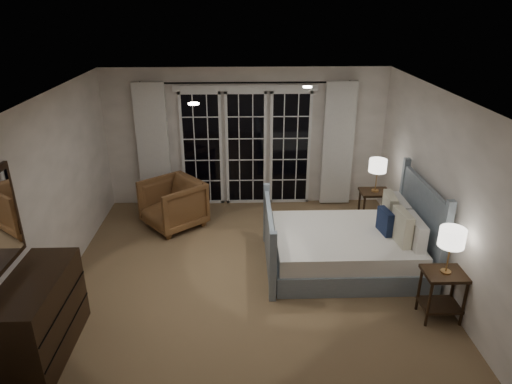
{
  "coord_description": "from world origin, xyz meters",
  "views": [
    {
      "loc": [
        -0.07,
        -5.44,
        3.56
      ],
      "look_at": [
        0.12,
        0.47,
        1.05
      ],
      "focal_mm": 32.0,
      "sensor_mm": 36.0,
      "label": 1
    }
  ],
  "objects_px": {
    "lamp_right": "(378,166)",
    "dresser": "(40,317)",
    "nightstand_right": "(374,203)",
    "armchair": "(173,204)",
    "bed": "(348,246)",
    "lamp_left": "(452,238)",
    "nightstand_left": "(443,288)"
  },
  "relations": [
    {
      "from": "lamp_right",
      "to": "dresser",
      "type": "xyz_separation_m",
      "value": [
        -4.35,
        -2.92,
        -0.6
      ]
    },
    {
      "from": "nightstand_right",
      "to": "lamp_right",
      "type": "bearing_deg",
      "value": 45.0
    },
    {
      "from": "armchair",
      "to": "bed",
      "type": "bearing_deg",
      "value": 23.63
    },
    {
      "from": "lamp_left",
      "to": "dresser",
      "type": "bearing_deg",
      "value": -174.26
    },
    {
      "from": "lamp_right",
      "to": "dresser",
      "type": "distance_m",
      "value": 5.27
    },
    {
      "from": "nightstand_left",
      "to": "lamp_right",
      "type": "xyz_separation_m",
      "value": [
        -0.15,
        2.46,
        0.65
      ]
    },
    {
      "from": "lamp_right",
      "to": "armchair",
      "type": "relative_size",
      "value": 0.62
    },
    {
      "from": "lamp_left",
      "to": "lamp_right",
      "type": "distance_m",
      "value": 2.47
    },
    {
      "from": "nightstand_right",
      "to": "lamp_right",
      "type": "distance_m",
      "value": 0.65
    },
    {
      "from": "lamp_left",
      "to": "armchair",
      "type": "distance_m",
      "value": 4.38
    },
    {
      "from": "lamp_left",
      "to": "armchair",
      "type": "height_order",
      "value": "lamp_left"
    },
    {
      "from": "bed",
      "to": "nightstand_left",
      "type": "bearing_deg",
      "value": -54.19
    },
    {
      "from": "bed",
      "to": "armchair",
      "type": "height_order",
      "value": "bed"
    },
    {
      "from": "armchair",
      "to": "dresser",
      "type": "distance_m",
      "value": 3.14
    },
    {
      "from": "nightstand_right",
      "to": "dresser",
      "type": "bearing_deg",
      "value": -146.2
    },
    {
      "from": "dresser",
      "to": "bed",
      "type": "bearing_deg",
      "value": 24.2
    },
    {
      "from": "bed",
      "to": "lamp_right",
      "type": "xyz_separation_m",
      "value": [
        0.71,
        1.28,
        0.74
      ]
    },
    {
      "from": "dresser",
      "to": "armchair",
      "type": "bearing_deg",
      "value": 71.6
    },
    {
      "from": "nightstand_left",
      "to": "lamp_right",
      "type": "height_order",
      "value": "lamp_right"
    },
    {
      "from": "bed",
      "to": "dresser",
      "type": "xyz_separation_m",
      "value": [
        -3.65,
        -1.64,
        0.14
      ]
    },
    {
      "from": "armchair",
      "to": "nightstand_right",
      "type": "bearing_deg",
      "value": 49.32
    },
    {
      "from": "lamp_right",
      "to": "armchair",
      "type": "xyz_separation_m",
      "value": [
        -3.36,
        0.07,
        -0.66
      ]
    },
    {
      "from": "bed",
      "to": "armchair",
      "type": "bearing_deg",
      "value": 153.15
    },
    {
      "from": "nightstand_left",
      "to": "lamp_left",
      "type": "bearing_deg",
      "value": 26.57
    },
    {
      "from": "bed",
      "to": "nightstand_right",
      "type": "distance_m",
      "value": 1.46
    },
    {
      "from": "bed",
      "to": "lamp_left",
      "type": "distance_m",
      "value": 1.65
    },
    {
      "from": "armchair",
      "to": "dresser",
      "type": "height_order",
      "value": "dresser"
    },
    {
      "from": "bed",
      "to": "lamp_left",
      "type": "height_order",
      "value": "bed"
    },
    {
      "from": "nightstand_right",
      "to": "lamp_right",
      "type": "xyz_separation_m",
      "value": [
        0.0,
        0.0,
        0.65
      ]
    },
    {
      "from": "nightstand_right",
      "to": "lamp_right",
      "type": "height_order",
      "value": "lamp_right"
    },
    {
      "from": "armchair",
      "to": "dresser",
      "type": "xyz_separation_m",
      "value": [
        -0.99,
        -2.98,
        0.06
      ]
    },
    {
      "from": "nightstand_left",
      "to": "nightstand_right",
      "type": "height_order",
      "value": "nightstand_left"
    }
  ]
}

